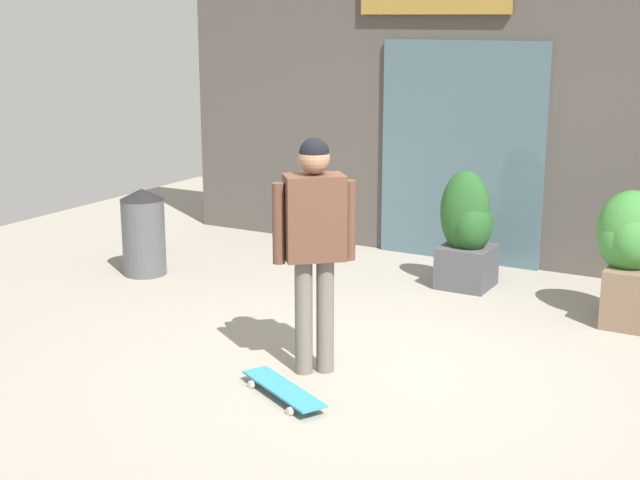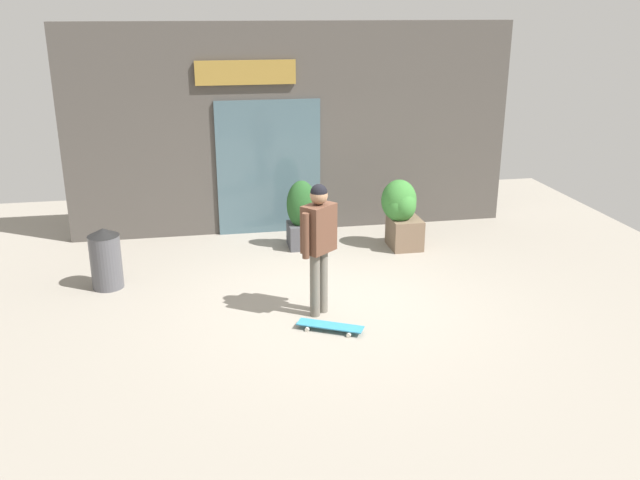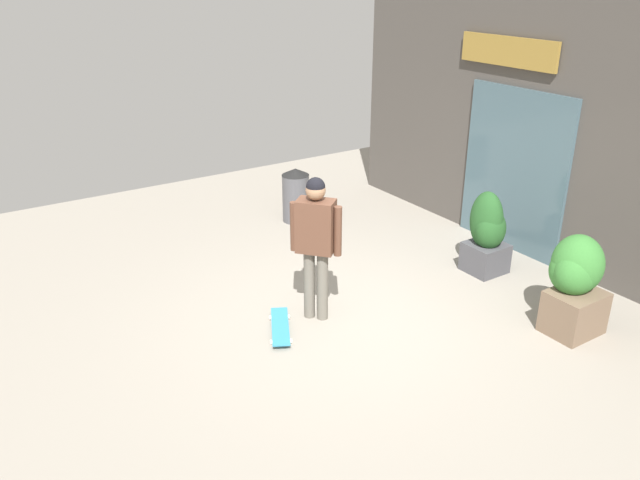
{
  "view_description": "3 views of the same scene",
  "coord_description": "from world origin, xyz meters",
  "px_view_note": "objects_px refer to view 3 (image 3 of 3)",
  "views": [
    {
      "loc": [
        2.86,
        -5.73,
        2.56
      ],
      "look_at": [
        -0.21,
        -0.27,
        1.0
      ],
      "focal_mm": 50.58,
      "sensor_mm": 36.0,
      "label": 1
    },
    {
      "loc": [
        -1.71,
        -8.23,
        3.8
      ],
      "look_at": [
        -0.21,
        -0.27,
        1.0
      ],
      "focal_mm": 38.06,
      "sensor_mm": 36.0,
      "label": 2
    },
    {
      "loc": [
        5.28,
        -3.85,
        3.85
      ],
      "look_at": [
        -0.21,
        -0.27,
        1.0
      ],
      "focal_mm": 35.55,
      "sensor_mm": 36.0,
      "label": 3
    }
  ],
  "objects_px": {
    "skateboard": "(280,326)",
    "trash_bin": "(296,195)",
    "planter_box_left": "(487,234)",
    "planter_box_right": "(575,279)",
    "skateboarder": "(316,234)"
  },
  "relations": [
    {
      "from": "skateboarder",
      "to": "planter_box_left",
      "type": "bearing_deg",
      "value": 134.45
    },
    {
      "from": "planter_box_left",
      "to": "trash_bin",
      "type": "height_order",
      "value": "planter_box_left"
    },
    {
      "from": "skateboarder",
      "to": "planter_box_left",
      "type": "relative_size",
      "value": 1.52
    },
    {
      "from": "skateboarder",
      "to": "trash_bin",
      "type": "distance_m",
      "value": 3.19
    },
    {
      "from": "skateboard",
      "to": "planter_box_left",
      "type": "height_order",
      "value": "planter_box_left"
    },
    {
      "from": "skateboard",
      "to": "trash_bin",
      "type": "distance_m",
      "value": 3.45
    },
    {
      "from": "skateboarder",
      "to": "planter_box_right",
      "type": "bearing_deg",
      "value": 101.11
    },
    {
      "from": "skateboard",
      "to": "trash_bin",
      "type": "xyz_separation_m",
      "value": [
        -2.84,
        1.93,
        0.38
      ]
    },
    {
      "from": "planter_box_right",
      "to": "trash_bin",
      "type": "xyz_separation_m",
      "value": [
        -4.59,
        -0.88,
        -0.19
      ]
    },
    {
      "from": "skateboard",
      "to": "planter_box_right",
      "type": "relative_size",
      "value": 0.72
    },
    {
      "from": "planter_box_left",
      "to": "planter_box_right",
      "type": "bearing_deg",
      "value": -10.52
    },
    {
      "from": "skateboarder",
      "to": "skateboard",
      "type": "bearing_deg",
      "value": -35.67
    },
    {
      "from": "planter_box_right",
      "to": "trash_bin",
      "type": "distance_m",
      "value": 4.68
    },
    {
      "from": "planter_box_left",
      "to": "trash_bin",
      "type": "relative_size",
      "value": 1.29
    },
    {
      "from": "trash_bin",
      "to": "planter_box_right",
      "type": "bearing_deg",
      "value": 10.8
    }
  ]
}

